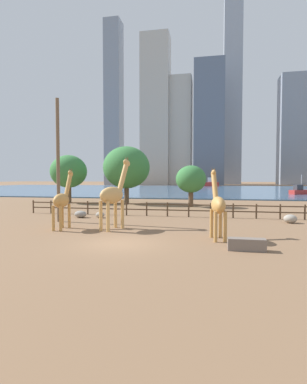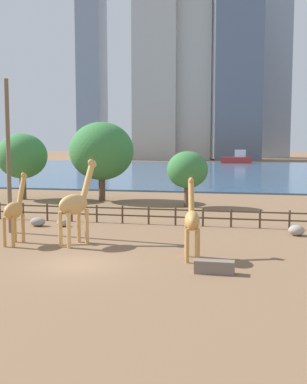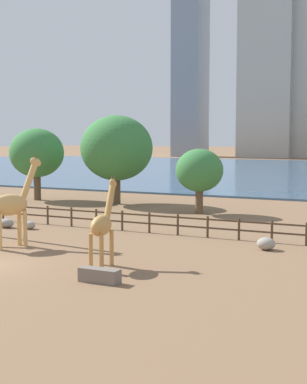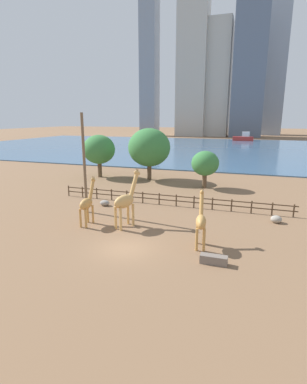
% 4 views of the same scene
% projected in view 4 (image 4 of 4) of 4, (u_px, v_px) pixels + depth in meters
% --- Properties ---
extents(ground_plane, '(400.00, 400.00, 0.00)m').
position_uv_depth(ground_plane, '(227.00, 148.00, 95.75)').
color(ground_plane, brown).
extents(harbor_water, '(180.00, 86.00, 0.20)m').
position_uv_depth(harbor_water, '(226.00, 149.00, 92.97)').
color(harbor_water, '#3D6084').
rests_on(harbor_water, ground).
extents(giraffe_tall, '(1.72, 3.29, 5.11)m').
position_uv_depth(giraffe_tall, '(126.00, 201.00, 26.22)').
color(giraffe_tall, tan).
rests_on(giraffe_tall, ground).
extents(giraffe_companion, '(1.07, 2.98, 4.22)m').
position_uv_depth(giraffe_companion, '(201.00, 221.00, 22.22)').
color(giraffe_companion, '#C18C47').
rests_on(giraffe_companion, ground).
extents(giraffe_young, '(0.82, 2.87, 4.27)m').
position_uv_depth(giraffe_young, '(87.00, 203.00, 26.83)').
color(giraffe_young, '#C18C47').
rests_on(giraffe_young, ground).
extents(utility_pole, '(0.28, 0.28, 9.96)m').
position_uv_depth(utility_pole, '(84.00, 164.00, 29.74)').
color(utility_pole, brown).
rests_on(utility_pole, ground).
extents(boulder_near_fence, '(1.01, 0.91, 0.68)m').
position_uv_depth(boulder_near_fence, '(276.00, 219.00, 27.70)').
color(boulder_near_fence, gray).
rests_on(boulder_near_fence, ground).
extents(boulder_by_pole, '(0.78, 0.71, 0.53)m').
position_uv_depth(boulder_by_pole, '(120.00, 204.00, 32.73)').
color(boulder_by_pole, gray).
rests_on(boulder_by_pole, ground).
extents(boulder_small, '(1.10, 0.83, 0.62)m').
position_uv_depth(boulder_small, '(105.00, 203.00, 33.07)').
color(boulder_small, gray).
rests_on(boulder_small, ground).
extents(feeding_trough, '(1.80, 0.60, 0.60)m').
position_uv_depth(feeding_trough, '(214.00, 260.00, 19.89)').
color(feeding_trough, '#72665B').
rests_on(feeding_trough, ground).
extents(enclosure_fence, '(26.12, 0.14, 1.30)m').
position_uv_depth(enclosure_fence, '(168.00, 199.00, 33.13)').
color(enclosure_fence, '#4C3826').
rests_on(enclosure_fence, ground).
extents(tree_left_large, '(6.47, 6.47, 7.95)m').
position_uv_depth(tree_left_large, '(149.00, 148.00, 45.90)').
color(tree_left_large, brown).
rests_on(tree_left_large, ground).
extents(tree_center_broad, '(3.74, 3.74, 5.12)m').
position_uv_depth(tree_center_broad, '(205.00, 164.00, 40.74)').
color(tree_center_broad, brown).
rests_on(tree_center_broad, ground).
extents(tree_right_tall, '(5.16, 5.16, 6.83)m').
position_uv_depth(tree_right_tall, '(99.00, 150.00, 48.19)').
color(tree_right_tall, brown).
rests_on(tree_right_tall, ground).
extents(boat_ferry, '(8.37, 3.24, 3.64)m').
position_uv_depth(boat_ferry, '(244.00, 138.00, 123.92)').
color(boat_ferry, '#B22D28').
rests_on(boat_ferry, harbor_water).
extents(skyline_tower_needle, '(15.26, 11.30, 63.37)m').
position_uv_depth(skyline_tower_needle, '(249.00, 70.00, 144.36)').
color(skyline_tower_needle, slate).
rests_on(skyline_tower_needle, ground).
extents(skyline_block_central, '(13.17, 14.39, 56.69)m').
position_uv_depth(skyline_block_central, '(217.00, 80.00, 154.09)').
color(skyline_block_central, '#B7B2A8').
rests_on(skyline_block_central, ground).
extents(skyline_tower_glass, '(10.14, 13.91, 107.62)m').
position_uv_depth(skyline_tower_glass, '(279.00, 31.00, 157.83)').
color(skyline_tower_glass, '#939EAD').
rests_on(skyline_tower_glass, ground).
extents(skyline_block_left, '(8.38, 8.96, 85.59)m').
position_uv_depth(skyline_block_left, '(149.00, 51.00, 152.84)').
color(skyline_block_left, gray).
rests_on(skyline_block_left, ground).
extents(skyline_tower_short, '(14.88, 10.66, 78.39)m').
position_uv_depth(skyline_tower_short, '(193.00, 57.00, 150.69)').
color(skyline_tower_short, '#B7B2A8').
rests_on(skyline_tower_short, ground).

